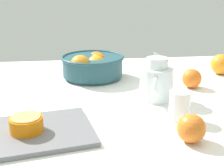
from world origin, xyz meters
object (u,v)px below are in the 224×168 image
(spoon, at_px, (168,79))
(loose_orange_1, at_px, (192,78))
(juice_pitcher, at_px, (156,84))
(loose_orange_0, at_px, (221,64))
(loose_orange_2, at_px, (191,128))
(fruit_bowl, at_px, (92,65))
(cutting_board, at_px, (27,133))
(juice_glass, at_px, (179,107))
(orange_half_0, at_px, (26,124))

(spoon, bearing_deg, loose_orange_1, -58.75)
(juice_pitcher, height_order, loose_orange_0, juice_pitcher)
(juice_pitcher, xyz_separation_m, loose_orange_2, (0.01, -0.29, -0.02))
(spoon, bearing_deg, fruit_bowl, 166.44)
(cutting_board, bearing_deg, spoon, 39.83)
(juice_glass, bearing_deg, juice_pitcher, 98.84)
(juice_pitcher, height_order, orange_half_0, juice_pitcher)
(juice_glass, xyz_separation_m, cutting_board, (-0.42, -0.05, -0.03))
(orange_half_0, height_order, spoon, orange_half_0)
(loose_orange_1, bearing_deg, fruit_bowl, 154.50)
(cutting_board, bearing_deg, fruit_bowl, 68.16)
(loose_orange_1, bearing_deg, loose_orange_2, -111.41)
(juice_pitcher, distance_m, juice_glass, 0.17)
(spoon, bearing_deg, loose_orange_0, 13.05)
(fruit_bowl, height_order, juice_pitcher, juice_pitcher)
(juice_glass, bearing_deg, fruit_bowl, 117.17)
(orange_half_0, relative_size, spoon, 0.73)
(juice_pitcher, bearing_deg, orange_half_0, -151.24)
(fruit_bowl, xyz_separation_m, juice_glass, (0.22, -0.43, -0.02))
(fruit_bowl, height_order, spoon, fruit_bowl)
(loose_orange_2, height_order, spoon, loose_orange_2)
(cutting_board, distance_m, spoon, 0.64)
(juice_pitcher, relative_size, orange_half_0, 1.81)
(cutting_board, relative_size, loose_orange_0, 3.75)
(loose_orange_0, distance_m, spoon, 0.26)
(fruit_bowl, bearing_deg, cutting_board, -111.84)
(loose_orange_2, bearing_deg, spoon, 79.28)
(juice_pitcher, xyz_separation_m, loose_orange_0, (0.35, 0.26, -0.01))
(juice_glass, relative_size, spoon, 0.72)
(juice_pitcher, relative_size, juice_glass, 1.82)
(fruit_bowl, bearing_deg, juice_glass, -62.83)
(juice_pitcher, distance_m, loose_orange_1, 0.19)
(juice_glass, bearing_deg, cutting_board, -172.98)
(cutting_board, xyz_separation_m, orange_half_0, (0.00, -0.00, 0.03))
(cutting_board, xyz_separation_m, loose_orange_0, (0.74, 0.47, 0.04))
(orange_half_0, bearing_deg, spoon, 39.90)
(cutting_board, bearing_deg, loose_orange_0, 32.27)
(loose_orange_2, bearing_deg, loose_orange_1, 68.59)
(fruit_bowl, relative_size, loose_orange_1, 3.58)
(loose_orange_0, height_order, loose_orange_2, loose_orange_0)
(cutting_board, height_order, loose_orange_2, loose_orange_2)
(juice_pitcher, relative_size, loose_orange_1, 2.12)
(juice_pitcher, xyz_separation_m, juice_glass, (0.03, -0.16, -0.02))
(loose_orange_2, distance_m, spoon, 0.50)
(orange_half_0, distance_m, loose_orange_2, 0.41)
(loose_orange_0, xyz_separation_m, loose_orange_1, (-0.19, -0.16, -0.01))
(juice_pitcher, height_order, loose_orange_2, juice_pitcher)
(loose_orange_0, distance_m, loose_orange_1, 0.25)
(loose_orange_0, bearing_deg, loose_orange_1, -140.40)
(juice_glass, height_order, orange_half_0, juice_glass)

